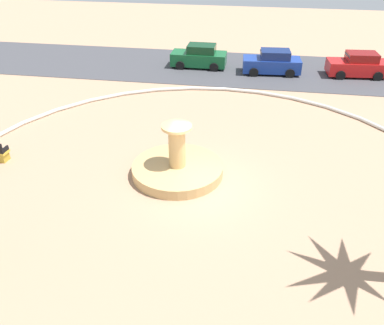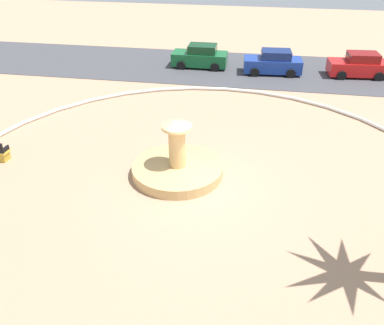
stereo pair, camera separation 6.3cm
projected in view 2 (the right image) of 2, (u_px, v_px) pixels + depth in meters
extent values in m
plane|color=tan|center=(198.00, 187.00, 16.79)|extent=(80.00, 80.00, 0.00)
torus|color=silver|center=(198.00, 185.00, 16.73)|extent=(22.30, 22.30, 0.20)
cube|color=#424247|center=(231.00, 68.00, 29.88)|extent=(48.00, 8.00, 0.03)
cylinder|color=tan|center=(178.00, 170.00, 17.51)|extent=(3.93, 3.93, 0.45)
cylinder|color=#19567F|center=(178.00, 170.00, 17.53)|extent=(3.46, 3.46, 0.34)
cylinder|color=tan|center=(177.00, 147.00, 16.93)|extent=(0.71, 0.71, 1.77)
cylinder|color=#E0B370|center=(177.00, 127.00, 16.44)|extent=(1.26, 1.26, 0.12)
cube|color=black|center=(6.00, 149.00, 18.28)|extent=(0.11, 0.45, 0.24)
cube|color=#145B2D|center=(200.00, 59.00, 29.82)|extent=(4.01, 1.72, 0.90)
cube|color=#0C371B|center=(203.00, 49.00, 29.41)|extent=(2.01, 1.45, 0.60)
cube|color=#333D47|center=(190.00, 49.00, 29.58)|extent=(0.30, 1.36, 0.51)
cylinder|color=black|center=(181.00, 65.00, 29.45)|extent=(0.64, 0.22, 0.64)
cylinder|color=black|center=(185.00, 59.00, 30.88)|extent=(0.64, 0.22, 0.64)
cylinder|color=black|center=(215.00, 67.00, 29.08)|extent=(0.64, 0.22, 0.64)
cylinder|color=black|center=(218.00, 60.00, 30.51)|extent=(0.64, 0.22, 0.64)
cube|color=navy|center=(272.00, 65.00, 28.58)|extent=(4.11, 1.97, 0.90)
cube|color=navy|center=(276.00, 55.00, 28.19)|extent=(2.09, 1.58, 0.60)
cube|color=#333D47|center=(263.00, 55.00, 28.31)|extent=(0.38, 1.38, 0.51)
cylinder|color=black|center=(255.00, 72.00, 28.13)|extent=(0.65, 0.26, 0.64)
cylinder|color=black|center=(254.00, 65.00, 29.58)|extent=(0.65, 0.26, 0.64)
cylinder|color=black|center=(291.00, 74.00, 27.92)|extent=(0.65, 0.26, 0.64)
cylinder|color=black|center=(288.00, 66.00, 29.36)|extent=(0.65, 0.26, 0.64)
cube|color=red|center=(358.00, 68.00, 28.04)|extent=(4.12, 2.01, 0.90)
cube|color=maroon|center=(363.00, 57.00, 27.65)|extent=(2.11, 1.60, 0.60)
cube|color=#333D47|center=(349.00, 58.00, 27.76)|extent=(0.40, 1.38, 0.51)
cylinder|color=black|center=(341.00, 76.00, 27.58)|extent=(0.66, 0.27, 0.64)
cylinder|color=black|center=(336.00, 68.00, 29.03)|extent=(0.66, 0.27, 0.64)
cylinder|color=black|center=(379.00, 77.00, 27.39)|extent=(0.66, 0.27, 0.64)
cylinder|color=black|center=(372.00, 69.00, 28.84)|extent=(0.66, 0.27, 0.64)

